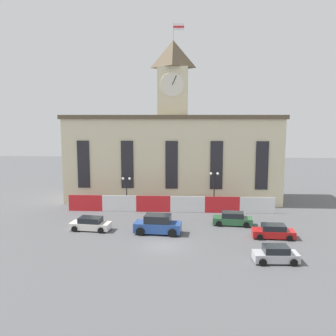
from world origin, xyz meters
name	(u,v)px	position (x,y,z in m)	size (l,w,h in m)	color
ground_plane	(164,246)	(0.00, 0.00, 0.00)	(160.00, 160.00, 0.00)	#565659
civic_building	(173,153)	(0.00, 21.24, 7.20)	(32.13, 9.61, 26.20)	beige
banner_fence	(170,204)	(0.00, 13.17, 1.09)	(27.62, 0.12, 2.18)	red
street_lamp_right	(126,186)	(-6.09, 14.42, 3.29)	(1.26, 0.36, 4.45)	black
street_lamp_far_right	(214,183)	(5.88, 14.42, 3.80)	(1.26, 0.36, 5.26)	black
car_blue_van	(158,225)	(-0.93, 3.94, 0.96)	(5.25, 2.72, 2.10)	#284C99
car_green_wagon	(233,219)	(7.63, 7.65, 0.72)	(4.76, 2.51, 1.55)	#2D663D
car_silver_hatch	(276,255)	(10.12, -3.58, 0.69)	(3.96, 2.13, 1.50)	#B7B7BC
car_red_sedan	(273,232)	(11.40, 3.17, 0.67)	(4.48, 2.30, 1.45)	red
car_white_taxi	(91,224)	(-8.61, 4.76, 0.69)	(4.68, 2.55, 1.50)	white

